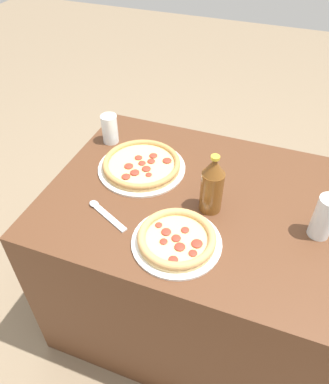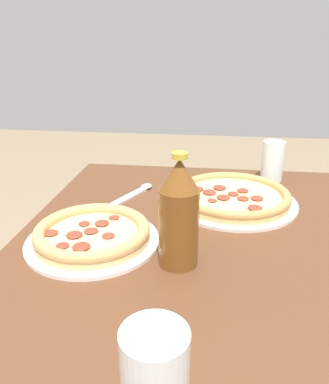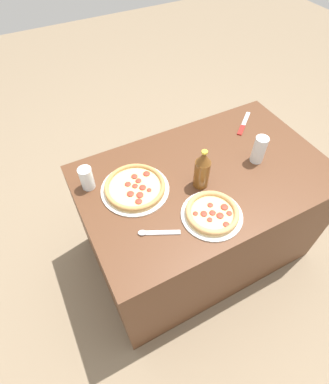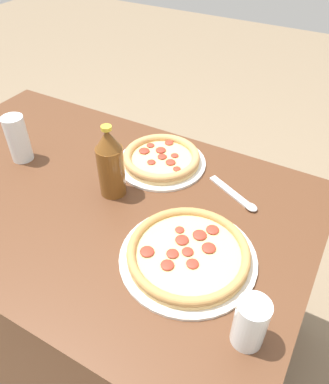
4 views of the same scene
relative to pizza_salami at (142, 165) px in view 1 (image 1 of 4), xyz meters
The scene contains 8 objects.
ground_plane 0.80m from the pizza_salami, 168.20° to the left, with size 8.00×8.00×0.00m, color #847056.
table 0.51m from the pizza_salami, 168.20° to the left, with size 1.24×0.77×0.70m.
pizza_salami is the anchor object (origin of this frame).
pizza_pepperoni 0.37m from the pizza_salami, 129.15° to the left, with size 0.27×0.27×0.04m.
glass_water 0.63m from the pizza_salami, behind, with size 0.06×0.06×0.14m.
glass_cola 0.22m from the pizza_salami, 32.87° to the right, with size 0.06×0.06×0.12m.
beer_bottle 0.32m from the pizza_salami, 158.91° to the left, with size 0.07×0.07×0.21m.
spoon 0.25m from the pizza_salami, 83.93° to the left, with size 0.17×0.10×0.01m.
Camera 1 is at (-0.11, 0.90, 1.56)m, focal length 35.00 mm.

